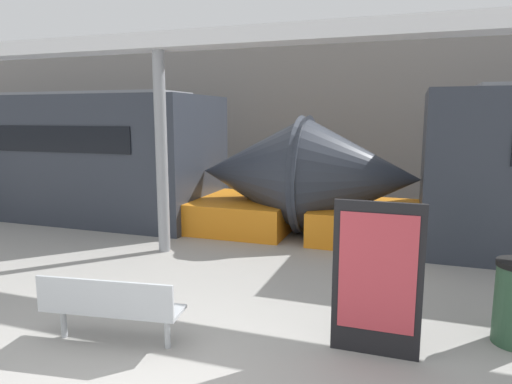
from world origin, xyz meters
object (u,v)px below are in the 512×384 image
train_right (17,156)px  poster_board (377,279)px  bench_near (109,305)px  support_column_near (161,154)px

train_right → poster_board: train_right is taller
bench_near → poster_board: size_ratio=0.97×
poster_board → bench_near: bearing=-164.7°
poster_board → support_column_near: support_column_near is taller
train_right → support_column_near: 6.41m
poster_board → support_column_near: (-4.21, 2.72, 1.03)m
bench_near → poster_board: poster_board is taller
bench_near → support_column_near: bearing=103.1°
poster_board → train_right: bearing=153.8°
bench_near → poster_board: bearing=7.5°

